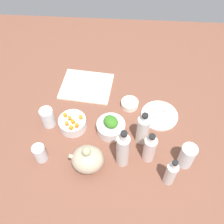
{
  "coord_description": "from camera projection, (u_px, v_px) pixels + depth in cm",
  "views": [
    {
      "loc": [
        -5.76,
        87.05,
        122.56
      ],
      "look_at": [
        0.0,
        0.0,
        8.0
      ],
      "focal_mm": 42.42,
      "sensor_mm": 36.0,
      "label": 1
    }
  ],
  "objects": [
    {
      "name": "cutting_board",
      "position": [
        86.0,
        86.0,
        1.62
      ],
      "size": [
        32.43,
        27.58,
        1.0
      ],
      "primitive_type": "cube",
      "rotation": [
        0.0,
        0.0,
        -0.1
      ],
      "color": "white",
      "rests_on": "tabletop"
    },
    {
      "name": "dumpling_0",
      "position": [
        76.0,
        82.0,
        1.61
      ],
      "size": [
        6.71,
        6.88,
        2.53
      ],
      "primitive_type": "pyramid",
      "rotation": [
        0.0,
        0.0,
        1.32
      ],
      "color": "beige",
      "rests_on": "cutting_board"
    },
    {
      "name": "carrot_cube_6",
      "position": [
        73.0,
        122.0,
        1.37
      ],
      "size": [
        2.51,
        2.51,
        1.8
      ],
      "primitive_type": "cube",
      "rotation": [
        0.0,
        0.0,
        2.19
      ],
      "color": "orange",
      "rests_on": "bowl_carrots"
    },
    {
      "name": "carrot_cube_5",
      "position": [
        70.0,
        118.0,
        1.39
      ],
      "size": [
        2.11,
        2.11,
        1.8
      ],
      "primitive_type": "cube",
      "rotation": [
        0.0,
        0.0,
        1.76
      ],
      "color": "orange",
      "rests_on": "bowl_carrots"
    },
    {
      "name": "carrot_cube_0",
      "position": [
        81.0,
        117.0,
        1.39
      ],
      "size": [
        2.08,
        2.08,
        1.8
      ],
      "primitive_type": "cube",
      "rotation": [
        0.0,
        0.0,
        0.17
      ],
      "color": "orange",
      "rests_on": "bowl_carrots"
    },
    {
      "name": "tofu_cube_2",
      "position": [
        166.0,
        111.0,
        1.48
      ],
      "size": [
        2.31,
        2.31,
        2.2
      ],
      "primitive_type": "cube",
      "rotation": [
        0.0,
        0.0,
        0.05
      ],
      "color": "silver",
      "rests_on": "plate_tofu"
    },
    {
      "name": "carrot_cube_4",
      "position": [
        77.0,
        126.0,
        1.36
      ],
      "size": [
        1.86,
        1.86,
        1.8
      ],
      "primitive_type": "cube",
      "rotation": [
        0.0,
        0.0,
        1.6
      ],
      "color": "orange",
      "rests_on": "bowl_carrots"
    },
    {
      "name": "drinking_glass_1",
      "position": [
        48.0,
        117.0,
        1.41
      ],
      "size": [
        7.05,
        7.05,
        11.66
      ],
      "primitive_type": "cylinder",
      "color": "white",
      "rests_on": "tabletop"
    },
    {
      "name": "chopped_greens_mound",
      "position": [
        111.0,
        122.0,
        1.36
      ],
      "size": [
        10.76,
        10.88,
        4.38
      ],
      "primitive_type": "ellipsoid",
      "rotation": [
        0.0,
        0.0,
        2.29
      ],
      "color": "#367621",
      "rests_on": "bowl_greens"
    },
    {
      "name": "carrot_cube_1",
      "position": [
        71.0,
        128.0,
        1.35
      ],
      "size": [
        2.39,
        2.39,
        1.8
      ],
      "primitive_type": "cube",
      "rotation": [
        0.0,
        0.0,
        1.13
      ],
      "color": "orange",
      "rests_on": "bowl_carrots"
    },
    {
      "name": "tofu_cube_3",
      "position": [
        167.0,
        117.0,
        1.45
      ],
      "size": [
        2.8,
        2.8,
        2.2
      ],
      "primitive_type": "cube",
      "rotation": [
        0.0,
        0.0,
        0.34
      ],
      "color": "white",
      "rests_on": "plate_tofu"
    },
    {
      "name": "dumpling_1",
      "position": [
        93.0,
        78.0,
        1.64
      ],
      "size": [
        5.04,
        4.97,
        2.71
      ],
      "primitive_type": "pyramid",
      "rotation": [
        0.0,
        0.0,
        3.42
      ],
      "color": "beige",
      "rests_on": "cutting_board"
    },
    {
      "name": "tofu_cube_1",
      "position": [
        156.0,
        117.0,
        1.45
      ],
      "size": [
        2.75,
        2.75,
        2.2
      ],
      "primitive_type": "cube",
      "rotation": [
        0.0,
        0.0,
        2.84
      ],
      "color": "white",
      "rests_on": "plate_tofu"
    },
    {
      "name": "tabletop",
      "position": [
        112.0,
        119.0,
        1.49
      ],
      "size": [
        190.0,
        190.0,
        3.0
      ],
      "primitive_type": "cube",
      "color": "brown",
      "rests_on": "ground"
    },
    {
      "name": "bottle_3",
      "position": [
        123.0,
        150.0,
        1.23
      ],
      "size": [
        6.15,
        6.15,
        26.01
      ],
      "color": "silver",
      "rests_on": "tabletop"
    },
    {
      "name": "drinking_glass_0",
      "position": [
        40.0,
        153.0,
        1.29
      ],
      "size": [
        6.16,
        6.16,
        10.14
      ],
      "primitive_type": "cylinder",
      "color": "white",
      "rests_on": "tabletop"
    },
    {
      "name": "bowl_small_side",
      "position": [
        130.0,
        104.0,
        1.52
      ],
      "size": [
        9.82,
        9.82,
        3.73
      ],
      "primitive_type": "cylinder",
      "color": "white",
      "rests_on": "tabletop"
    },
    {
      "name": "dumpling_3",
      "position": [
        100.0,
        81.0,
        1.61
      ],
      "size": [
        6.29,
        6.3,
        3.11
      ],
      "primitive_type": "pyramid",
      "rotation": [
        0.0,
        0.0,
        2.3
      ],
      "color": "beige",
      "rests_on": "cutting_board"
    },
    {
      "name": "drinking_glass_2",
      "position": [
        187.0,
        156.0,
        1.26
      ],
      "size": [
        7.46,
        7.46,
        13.65
      ],
      "primitive_type": "cylinder",
      "color": "white",
      "rests_on": "tabletop"
    },
    {
      "name": "bottle_1",
      "position": [
        143.0,
        130.0,
        1.32
      ],
      "size": [
        6.27,
        6.27,
        21.74
      ],
      "color": "silver",
      "rests_on": "tabletop"
    },
    {
      "name": "bottle_0",
      "position": [
        149.0,
        149.0,
        1.26
      ],
      "size": [
        6.09,
        6.09,
        20.04
      ],
      "color": "silver",
      "rests_on": "tabletop"
    },
    {
      "name": "carrot_cube_2",
      "position": [
        67.0,
        124.0,
        1.36
      ],
      "size": [
        2.37,
        2.37,
        1.8
      ],
      "primitive_type": "cube",
      "rotation": [
        0.0,
        0.0,
        0.41
      ],
      "color": "orange",
      "rests_on": "bowl_carrots"
    },
    {
      "name": "dumpling_2",
      "position": [
        87.0,
        89.0,
        1.58
      ],
      "size": [
        5.78,
        5.8,
        2.95
      ],
      "primitive_type": "pyramid",
      "rotation": [
        0.0,
        0.0,
        2.19
      ],
      "color": "beige",
      "rests_on": "cutting_board"
    },
    {
      "name": "bowl_greens",
      "position": [
        111.0,
        127.0,
        1.4
      ],
      "size": [
        15.02,
        15.02,
        6.4
      ],
      "primitive_type": "cylinder",
      "color": "white",
      "rests_on": "tabletop"
    },
    {
      "name": "tofu_cube_0",
      "position": [
        155.0,
        108.0,
        1.49
      ],
      "size": [
        3.1,
        3.1,
        2.2
      ],
      "primitive_type": "cube",
      "rotation": [
        0.0,
        0.0,
        0.7
      ],
      "color": "silver",
      "rests_on": "plate_tofu"
    },
    {
      "name": "plate_tofu",
      "position": [
        159.0,
        115.0,
        1.48
      ],
      "size": [
        20.61,
        20.61,
        1.2
      ],
      "primitive_type": "cylinder",
      "color": "white",
      "rests_on": "tabletop"
    },
    {
      "name": "teapot",
      "position": [
        88.0,
        159.0,
        1.25
      ],
      "size": [
        17.16,
        14.4,
        15.85
      ],
      "color": "tan",
      "rests_on": "tabletop"
    },
    {
      "name": "bottle_2",
      "position": [
        171.0,
        173.0,
        1.19
      ],
      "size": [
        5.17,
        5.17,
        19.07
      ],
      "color": "silver",
      "rests_on": "tabletop"
    },
    {
      "name": "carrot_cube_3",
      "position": [
        65.0,
        115.0,
        1.4
      ],
      "size": [
        2.48,
        2.48,
        1.8
      ],
      "primitive_type": "cube",
      "rotation": [
        0.0,
        0.0,
        2.13
      ],
      "color": "orange",
      "rests_on": "bowl_carrots"
    },
    {
      "name": "bowl_carrots",
      "position": [
        73.0,
        123.0,
        1.42
      ],
      "size": [
        14.62,
        14.62,
        6.45
      ],
      "primitive_type": "cylinder",
      "color": "white",
      "rests_on": "tabletop"
    }
  ]
}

